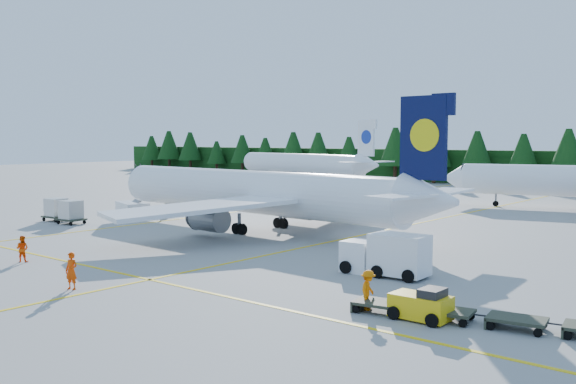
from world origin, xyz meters
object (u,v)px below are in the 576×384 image
Objects in this scene: airliner_navy at (244,192)px; service_truck at (385,254)px; airstairs at (136,205)px; baggage_tug at (422,305)px.

airliner_navy is 21.78m from service_truck.
airstairs is 1.32× the size of service_truck.
airliner_navy reaches higher than baggage_tug.
service_truck is (37.18, -10.20, 0.34)m from airstairs.
airstairs is 38.55m from service_truck.
service_truck is (19.77, -8.90, -2.06)m from airliner_navy.
service_truck is 2.02× the size of baggage_tug.
airliner_navy is 7.16× the size of service_truck.
baggage_tug is (43.33, -17.24, -0.22)m from airstairs.
service_truck is at bearing 130.91° from baggage_tug.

